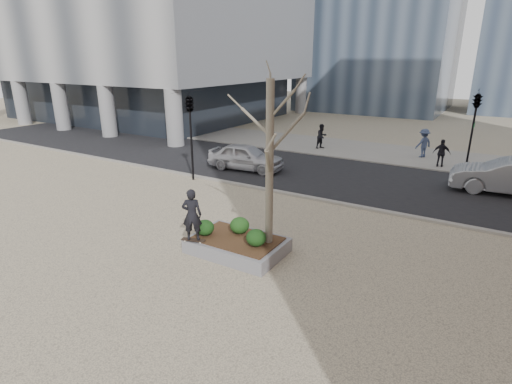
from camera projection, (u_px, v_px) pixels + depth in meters
The scene contains 18 objects.
ground at pixel (213, 245), 13.56m from camera, with size 120.00×120.00×0.00m, color #C0B18D.
street at pixel (324, 174), 21.66m from camera, with size 60.00×8.00×0.02m, color black.
far_sidewalk at pixel (363, 150), 27.34m from camera, with size 60.00×6.00×0.02m, color gray.
planter at pixel (237, 245), 13.00m from camera, with size 3.00×2.00×0.45m, color gray.
planter_mulch at pixel (237, 239), 12.92m from camera, with size 2.70×1.70×0.04m, color #382314.
sycamore_tree at pixel (270, 139), 11.61m from camera, with size 2.80×2.80×6.60m, color gray, non-canonical shape.
shrub_left at pixel (205, 228), 13.06m from camera, with size 0.61×0.61×0.52m, color #183812.
shrub_middle at pixel (240, 225), 13.20m from camera, with size 0.64×0.64×0.55m, color #1C3F14.
shrub_right at pixel (256, 238), 12.31m from camera, with size 0.63×0.63×0.53m, color black.
skateboard at pixel (193, 241), 12.74m from camera, with size 0.78×0.20×0.07m, color black, non-canonical shape.
skateboarder at pixel (192, 215), 12.45m from camera, with size 0.62×0.41×1.70m, color black.
police_car at pixel (246, 157), 22.40m from camera, with size 1.73×4.29×1.46m, color silver.
car_silver at pixel (511, 176), 18.30m from camera, with size 1.78×5.09×1.68m, color gray.
pedestrian_a at pixel (322, 136), 27.60m from camera, with size 0.82×0.64×1.69m, color black.
pedestrian_b at pixel (423, 143), 25.13m from camera, with size 1.16×0.67×1.80m, color #364362.
pedestrian_c at pixel (442, 153), 22.93m from camera, with size 0.93×0.39×1.59m, color black.
traffic_light_near at pixel (191, 137), 20.08m from camera, with size 0.60×2.48×4.50m, color black, non-canonical shape.
traffic_light_far at pixel (472, 132), 21.49m from camera, with size 0.60×2.48×4.50m, color black, non-canonical shape.
Camera 1 is at (7.61, -9.74, 6.03)m, focal length 28.00 mm.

